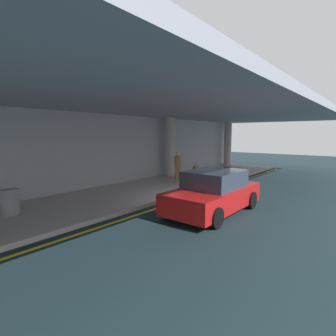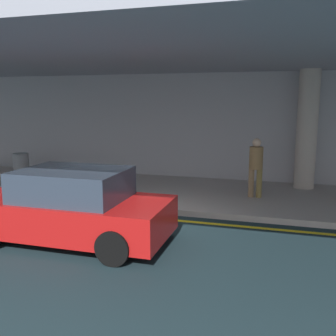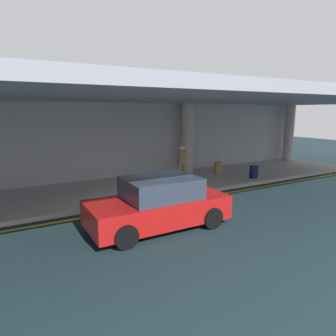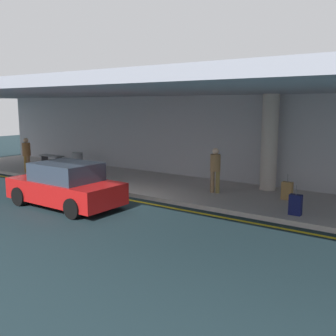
{
  "view_description": "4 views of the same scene",
  "coord_description": "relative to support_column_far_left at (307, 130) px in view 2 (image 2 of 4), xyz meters",
  "views": [
    {
      "loc": [
        -8.93,
        -5.76,
        2.77
      ],
      "look_at": [
        0.53,
        1.91,
        1.21
      ],
      "focal_mm": 28.1,
      "sensor_mm": 36.0,
      "label": 1
    },
    {
      "loc": [
        3.21,
        -7.9,
        2.85
      ],
      "look_at": [
        0.27,
        2.06,
        1.02
      ],
      "focal_mm": 40.66,
      "sensor_mm": 36.0,
      "label": 2
    },
    {
      "loc": [
        -4.71,
        -8.71,
        3.4
      ],
      "look_at": [
        1.73,
        2.67,
        0.89
      ],
      "focal_mm": 31.91,
      "sensor_mm": 36.0,
      "label": 3
    },
    {
      "loc": [
        9.37,
        -9.64,
        3.4
      ],
      "look_at": [
        0.78,
        2.43,
        0.97
      ],
      "focal_mm": 41.37,
      "sensor_mm": 36.0,
      "label": 4
    }
  ],
  "objects": [
    {
      "name": "ground_plane",
      "position": [
        -4.0,
        -4.57,
        -1.97
      ],
      "size": [
        60.0,
        60.0,
        0.0
      ],
      "primitive_type": "plane",
      "color": "#192A2F"
    },
    {
      "name": "sidewalk",
      "position": [
        -4.0,
        -1.47,
        -1.9
      ],
      "size": [
        26.0,
        4.2,
        0.15
      ],
      "primitive_type": "cube",
      "color": "#B6ABA5",
      "rests_on": "ground"
    },
    {
      "name": "lane_stripe_yellow",
      "position": [
        -4.0,
        -3.95,
        -1.97
      ],
      "size": [
        26.0,
        0.14,
        0.01
      ],
      "primitive_type": "cube",
      "color": "yellow",
      "rests_on": "ground"
    },
    {
      "name": "support_column_far_left",
      "position": [
        0.0,
        0.0,
        0.0
      ],
      "size": [
        0.62,
        0.62,
        3.65
      ],
      "primitive_type": "cylinder",
      "color": "#BCAFA4",
      "rests_on": "sidewalk"
    },
    {
      "name": "ceiling_overhang",
      "position": [
        -4.0,
        -1.97,
        1.97
      ],
      "size": [
        28.0,
        13.2,
        0.3
      ],
      "primitive_type": "cube",
      "color": "#9194A2",
      "rests_on": "support_column_far_left"
    },
    {
      "name": "terminal_back_wall",
      "position": [
        -4.0,
        0.78,
        -0.07
      ],
      "size": [
        26.0,
        0.3,
        3.8
      ],
      "primitive_type": "cube",
      "color": "#ADACB3",
      "rests_on": "ground"
    },
    {
      "name": "car_red",
      "position": [
        -4.82,
        -5.85,
        -1.26
      ],
      "size": [
        4.1,
        1.92,
        1.5
      ],
      "rotation": [
        0.0,
        0.0,
        3.1
      ],
      "color": "#B11414",
      "rests_on": "ground"
    },
    {
      "name": "traveler_with_luggage",
      "position": [
        -1.4,
        -1.68,
        -0.86
      ],
      "size": [
        0.38,
        0.38,
        1.68
      ],
      "rotation": [
        0.0,
        0.0,
        4.42
      ],
      "color": "#8E6D4C",
      "rests_on": "sidewalk"
    },
    {
      "name": "trash_bin_steel",
      "position": [
        -9.68,
        -1.04,
        -1.4
      ],
      "size": [
        0.56,
        0.56,
        0.85
      ],
      "primitive_type": "cylinder",
      "color": "gray",
      "rests_on": "sidewalk"
    }
  ]
}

